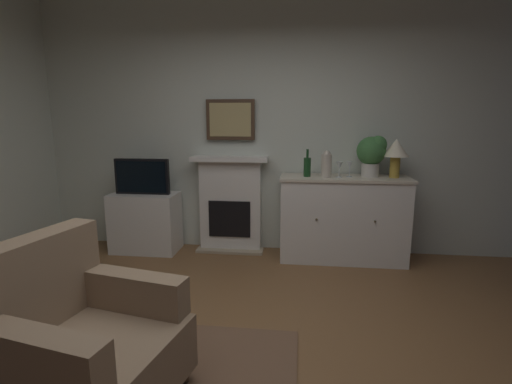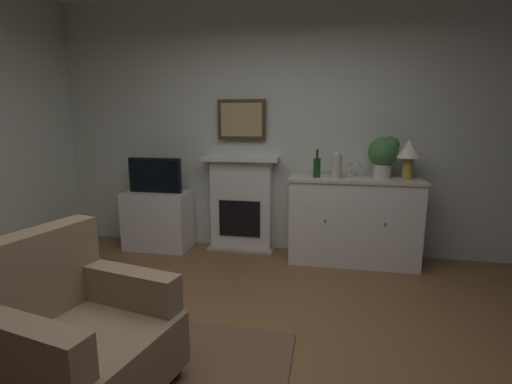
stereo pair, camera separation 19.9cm
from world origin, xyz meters
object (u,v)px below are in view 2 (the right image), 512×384
object	(u,v)px
potted_plant_small	(384,153)
wine_bottle	(317,167)
framed_picture	(242,120)
wine_glass_center	(360,166)
table_lamp	(409,152)
fireplace_unit	(241,204)
vase_decorative	(336,165)
tv_cabinet	(158,220)
tv_set	(155,175)
armchair	(75,334)
sideboard_cabinet	(353,220)
wine_glass_left	(350,167)

from	to	relation	value
potted_plant_small	wine_bottle	bearing A→B (deg)	-173.31
framed_picture	wine_glass_center	distance (m)	1.41
table_lamp	potted_plant_small	size ratio (longest dim) A/B	0.93
fireplace_unit	vase_decorative	size ratio (longest dim) A/B	3.91
tv_cabinet	table_lamp	bearing A→B (deg)	-0.31
framed_picture	wine_bottle	bearing A→B (deg)	-16.49
table_lamp	tv_set	distance (m)	2.76
fireplace_unit	wine_glass_center	size ratio (longest dim) A/B	6.67
tv_cabinet	potted_plant_small	bearing A→B (deg)	0.69
potted_plant_small	armchair	size ratio (longest dim) A/B	0.46
potted_plant_small	vase_decorative	bearing A→B (deg)	-168.58
tv_set	sideboard_cabinet	bearing A→B (deg)	0.21
vase_decorative	tv_cabinet	xyz separation A→B (m)	(-2.04, 0.06, -0.72)
wine_glass_left	vase_decorative	world-z (taller)	vase_decorative
wine_glass_center	tv_set	xyz separation A→B (m)	(-2.28, 0.00, -0.16)
wine_glass_left	tv_cabinet	distance (m)	2.28
vase_decorative	armchair	world-z (taller)	vase_decorative
table_lamp	armchair	bearing A→B (deg)	-131.41
sideboard_cabinet	tv_set	distance (m)	2.28
vase_decorative	sideboard_cabinet	bearing A→B (deg)	14.15
wine_glass_left	tv_cabinet	size ratio (longest dim) A/B	0.22
table_lamp	wine_glass_left	xyz separation A→B (m)	(-0.57, -0.05, -0.16)
wine_bottle	wine_glass_left	world-z (taller)	wine_bottle
wine_bottle	framed_picture	bearing A→B (deg)	163.51
table_lamp	vase_decorative	xyz separation A→B (m)	(-0.70, -0.05, -0.14)
vase_decorative	wine_glass_center	bearing A→B (deg)	9.71
sideboard_cabinet	wine_bottle	size ratio (longest dim) A/B	4.66
table_lamp	wine_glass_center	bearing A→B (deg)	-178.93
framed_picture	wine_glass_center	size ratio (longest dim) A/B	3.33
potted_plant_small	framed_picture	bearing A→B (deg)	173.42
fireplace_unit	framed_picture	size ratio (longest dim) A/B	2.00
framed_picture	potted_plant_small	bearing A→B (deg)	-6.58
tv_set	armchair	bearing A→B (deg)	-74.19
vase_decorative	framed_picture	bearing A→B (deg)	165.62
wine_bottle	sideboard_cabinet	bearing A→B (deg)	4.80
armchair	wine_glass_left	bearing A→B (deg)	56.76
fireplace_unit	potted_plant_small	distance (m)	1.66
tv_set	armchair	distance (m)	2.49
wine_glass_left	tv_cabinet	bearing A→B (deg)	178.17
armchair	table_lamp	bearing A→B (deg)	48.59
fireplace_unit	wine_bottle	size ratio (longest dim) A/B	3.79
tv_set	wine_glass_center	bearing A→B (deg)	-0.01
wine_bottle	wine_glass_left	xyz separation A→B (m)	(0.33, -0.02, 0.01)
framed_picture	table_lamp	bearing A→B (deg)	-7.19
tv_set	potted_plant_small	distance (m)	2.53
framed_picture	armchair	size ratio (longest dim) A/B	0.58
wine_bottle	wine_glass_left	bearing A→B (deg)	-3.60
wine_glass_left	tv_cabinet	xyz separation A→B (m)	(-2.17, 0.07, -0.70)
table_lamp	wine_glass_left	world-z (taller)	table_lamp
wine_glass_left	armchair	distance (m)	2.83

